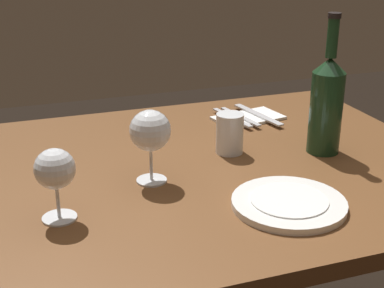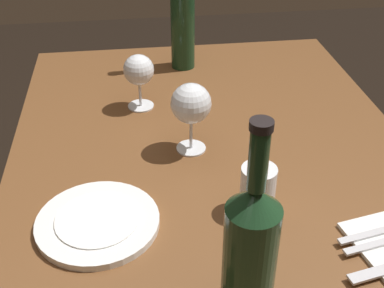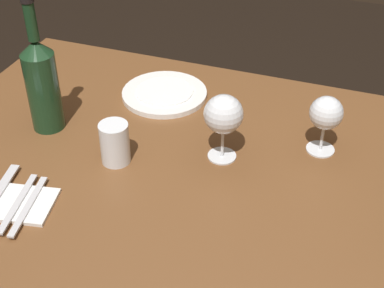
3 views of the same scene
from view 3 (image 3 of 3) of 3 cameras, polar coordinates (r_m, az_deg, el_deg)
dining_table at (r=1.34m, az=-0.26°, el=-4.95°), size 1.30×0.90×0.74m
wine_glass_left at (r=1.23m, az=3.20°, el=2.92°), size 0.09×0.09×0.16m
wine_glass_right at (r=1.30m, az=13.37°, el=2.92°), size 0.08×0.08×0.14m
wine_bottle_second at (r=1.38m, az=-14.91°, el=6.04°), size 0.08×0.08×0.33m
water_tumbler at (r=1.27m, az=-7.78°, el=-0.11°), size 0.07×0.07×0.10m
dinner_plate at (r=1.51m, az=-2.79°, el=5.10°), size 0.23×0.23×0.02m
folded_napkin at (r=1.23m, az=-18.06°, el=-5.63°), size 0.21×0.14×0.01m
fork_inner at (r=1.21m, az=-17.16°, el=-5.70°), size 0.05×0.18×0.00m
fork_outer at (r=1.20m, az=-16.18°, el=-6.00°), size 0.05×0.18×0.00m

